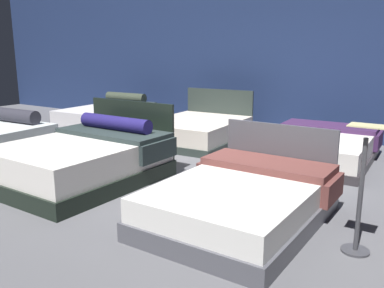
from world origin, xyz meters
TOP-DOWN VIEW (x-y plane):
  - ground_plane at (0.00, 0.00)m, footprint 18.00×18.00m
  - showroom_back_wall at (0.00, 3.25)m, footprint 18.00×0.06m
  - bed_1 at (-1.12, -1.20)m, footprint 1.72×2.08m
  - bed_2 at (1.22, -1.22)m, footprint 1.54×2.02m
  - bed_4 at (-3.44, 1.60)m, footprint 1.55×1.98m
  - bed_5 at (-1.13, 1.59)m, footprint 1.65×1.99m
  - bed_6 at (1.18, 1.58)m, footprint 1.66×2.14m
  - price_sign at (2.33, -1.29)m, footprint 0.28×0.24m

SIDE VIEW (x-z plane):
  - ground_plane at x=0.00m, z-range -0.02..0.00m
  - bed_6 at x=1.18m, z-range -0.02..0.45m
  - bed_5 at x=-1.13m, z-range -0.24..0.69m
  - bed_2 at x=1.22m, z-range -0.20..0.66m
  - bed_4 at x=-3.44m, z-range -0.11..0.64m
  - bed_1 at x=-1.12m, z-range -0.19..0.78m
  - price_sign at x=2.33m, z-range -0.12..0.99m
  - showroom_back_wall at x=0.00m, z-range 0.00..3.50m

